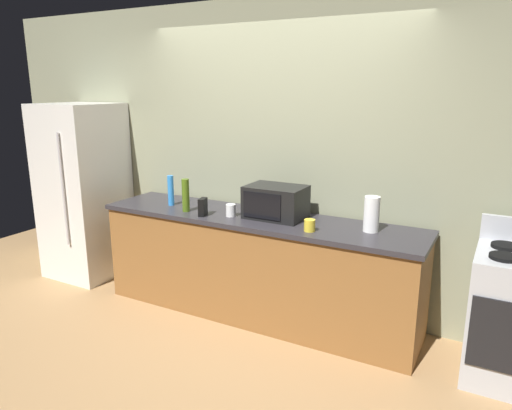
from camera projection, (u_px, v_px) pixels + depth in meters
name	position (u px, v px, depth m)	size (l,w,h in m)	color
ground_plane	(233.00, 334.00, 3.86)	(8.00, 8.00, 0.00)	#A87F51
back_wall	(278.00, 157.00, 4.22)	(6.40, 0.10, 2.70)	gray
counter_run	(256.00, 266.00, 4.09)	(2.84, 0.64, 0.90)	brown
refrigerator	(84.00, 191.00, 4.93)	(0.72, 0.73, 1.80)	white
microwave	(276.00, 202.00, 3.91)	(0.48, 0.35, 0.27)	black
paper_towel_roll	(372.00, 214.00, 3.54)	(0.12, 0.12, 0.27)	white
cordless_phone	(203.00, 207.00, 3.99)	(0.05, 0.11, 0.15)	black
bottle_spray_cleaner	(171.00, 190.00, 4.32)	(0.06, 0.06, 0.28)	#338CE5
bottle_olive_oil	(186.00, 195.00, 4.11)	(0.06, 0.06, 0.29)	#4C6B19
mug_yellow	(310.00, 225.00, 3.57)	(0.09, 0.09, 0.09)	yellow
mug_white	(231.00, 210.00, 3.98)	(0.08, 0.08, 0.10)	white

